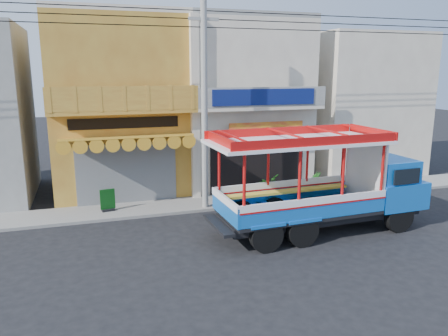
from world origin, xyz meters
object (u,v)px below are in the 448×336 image
at_px(potted_plant_a, 268,186).
at_px(potted_plant_b, 316,186).
at_px(songthaew_truck, 334,182).
at_px(potted_plant_c, 316,182).
at_px(utility_pole, 208,87).
at_px(green_sign, 108,202).

height_order(potted_plant_a, potted_plant_b, potted_plant_a).
xyz_separation_m(songthaew_truck, potted_plant_c, (1.69, 4.24, -1.17)).
relative_size(utility_pole, potted_plant_c, 29.40).
height_order(utility_pole, songthaew_truck, utility_pole).
distance_m(utility_pole, green_sign, 6.12).
xyz_separation_m(songthaew_truck, green_sign, (-7.72, 4.30, -1.27)).
relative_size(potted_plant_b, potted_plant_c, 0.89).
height_order(utility_pole, potted_plant_c, utility_pole).
bearing_deg(utility_pole, green_sign, 170.54).
bearing_deg(songthaew_truck, potted_plant_b, 69.23).
relative_size(songthaew_truck, green_sign, 8.78).
relative_size(utility_pole, songthaew_truck, 3.51).
bearing_deg(potted_plant_b, potted_plant_a, 22.85).
xyz_separation_m(utility_pole, potted_plant_c, (5.36, 0.61, -4.44)).
distance_m(utility_pole, songthaew_truck, 6.10).
relative_size(songthaew_truck, potted_plant_a, 8.05).
bearing_deg(potted_plant_c, potted_plant_a, -83.93).
distance_m(utility_pole, potted_plant_c, 6.98).
height_order(potted_plant_a, potted_plant_c, potted_plant_a).
height_order(potted_plant_b, potted_plant_c, potted_plant_c).
bearing_deg(utility_pole, songthaew_truck, -44.68).
bearing_deg(potted_plant_c, utility_pole, -76.32).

